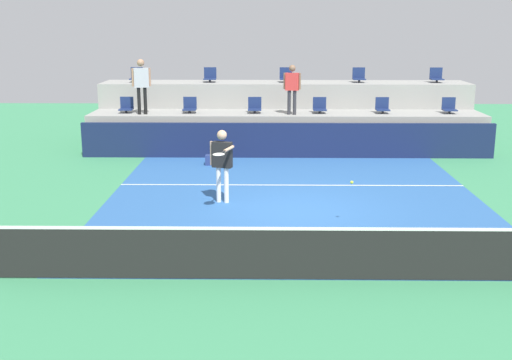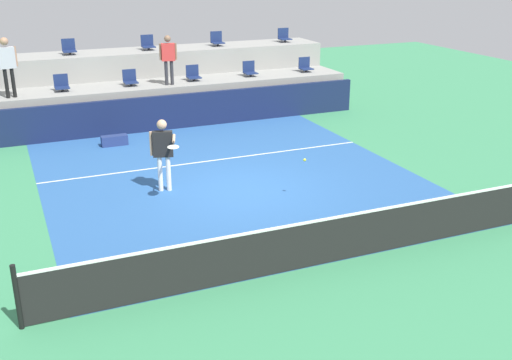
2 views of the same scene
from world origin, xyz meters
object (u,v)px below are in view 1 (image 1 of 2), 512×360
spectator_leaning_on_rail (141,81)px  equipment_bag (218,160)px  stadium_chair_lower_left (190,106)px  stadium_chair_upper_far_right (436,76)px  stadium_chair_upper_right (359,76)px  stadium_chair_lower_far_left (126,106)px  stadium_chair_lower_far_right (449,107)px  stadium_chair_lower_mid_right (320,107)px  stadium_chair_lower_right (382,107)px  stadium_chair_lower_mid_left (255,106)px  stadium_chair_upper_far_left (137,76)px  spectator_in_white (292,85)px  stadium_chair_upper_left (210,76)px  tennis_ball (352,182)px  stadium_chair_upper_center (286,76)px  tennis_player (222,159)px

spectator_leaning_on_rail → equipment_bag: spectator_leaning_on_rail is taller
stadium_chair_lower_left → stadium_chair_upper_far_right: bearing=11.9°
stadium_chair_upper_right → stadium_chair_upper_far_right: 2.74m
stadium_chair_lower_far_left → stadium_chair_upper_right: bearing=12.8°
stadium_chair_lower_far_left → stadium_chair_lower_far_right: 10.67m
stadium_chair_lower_mid_right → equipment_bag: bearing=-143.7°
stadium_chair_lower_right → stadium_chair_upper_right: (-0.55, 1.80, 0.85)m
equipment_bag → stadium_chair_lower_far_right: bearing=17.5°
stadium_chair_lower_far_right → stadium_chair_lower_mid_left: bearing=180.0°
stadium_chair_upper_far_left → stadium_chair_upper_right: bearing=0.0°
stadium_chair_upper_far_left → spectator_in_white: spectator_in_white is taller
stadium_chair_lower_left → stadium_chair_upper_far_left: (-2.08, 1.80, 0.85)m
stadium_chair_upper_left → tennis_ball: (3.78, -10.03, -1.38)m
stadium_chair_upper_far_left → stadium_chair_lower_mid_right: bearing=-15.7°
stadium_chair_upper_center → stadium_chair_upper_far_right: 5.33m
stadium_chair_lower_far_left → stadium_chair_lower_far_right: (10.67, 0.00, 0.00)m
stadium_chair_lower_far_left → spectator_leaning_on_rail: spectator_leaning_on_rail is taller
stadium_chair_lower_left → equipment_bag: (1.09, -2.36, -1.31)m
stadium_chair_upper_far_right → stadium_chair_lower_left: bearing=-168.1°
equipment_bag → spectator_in_white: bearing=41.0°
stadium_chair_upper_left → stadium_chair_upper_center: 2.70m
stadium_chair_upper_far_right → spectator_leaning_on_rail: size_ratio=0.29×
stadium_chair_lower_far_left → stadium_chair_upper_left: stadium_chair_upper_left is taller
stadium_chair_lower_left → stadium_chair_lower_mid_left: 2.15m
equipment_bag → spectator_leaning_on_rail: bearing=142.8°
spectator_leaning_on_rail → stadium_chair_lower_right: bearing=2.8°
stadium_chair_lower_far_right → stadium_chair_upper_left: bearing=167.4°
stadium_chair_upper_far_right → stadium_chair_upper_left: bearing=180.0°
tennis_player → spectator_in_white: bearing=73.1°
stadium_chair_lower_mid_left → stadium_chair_upper_left: stadium_chair_upper_left is taller
spectator_leaning_on_rail → stadium_chair_lower_far_left: bearing=147.6°
stadium_chair_lower_right → stadium_chair_upper_far_right: 2.96m
stadium_chair_lower_left → spectator_in_white: (3.37, -0.38, 0.74)m
stadium_chair_lower_left → stadium_chair_lower_far_right: same height
spectator_in_white → tennis_ball: size_ratio=23.53×
stadium_chair_lower_far_right → stadium_chair_upper_far_right: bearing=90.3°
stadium_chair_upper_left → spectator_in_white: size_ratio=0.33×
stadium_chair_lower_mid_right → stadium_chair_upper_far_right: (4.26, 1.80, 0.85)m
stadium_chair_lower_mid_left → stadium_chair_lower_mid_right: 2.15m
tennis_ball → stadium_chair_upper_center: bearing=96.2°
spectator_in_white → stadium_chair_lower_far_left: bearing=176.0°
spectator_in_white → stadium_chair_upper_right: bearing=41.7°
stadium_chair_upper_far_left → stadium_chair_upper_left: bearing=0.0°
stadium_chair_upper_far_left → stadium_chair_upper_center: size_ratio=1.00×
tennis_player → stadium_chair_upper_far_right: bearing=49.7°
stadium_chair_upper_right → tennis_ball: size_ratio=7.65×
stadium_chair_upper_right → tennis_ball: 10.24m
stadium_chair_lower_mid_right → stadium_chair_upper_left: 4.26m
stadium_chair_lower_mid_right → stadium_chair_lower_right: same height
stadium_chair_upper_far_right → stadium_chair_lower_right: bearing=-140.5°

